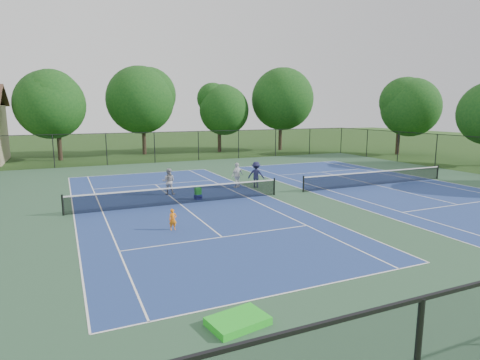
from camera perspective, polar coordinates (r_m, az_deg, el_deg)
name	(u,v)px	position (r m, az deg, el deg)	size (l,w,h in m)	color
ground	(289,194)	(25.26, 6.97, -1.93)	(140.00, 140.00, 0.00)	#234716
court_pad	(289,194)	(25.26, 6.97, -1.92)	(36.00, 36.00, 0.01)	#2F5437
tennis_court_left	(180,203)	(22.52, -8.52, -3.18)	(12.00, 23.83, 1.07)	navy
tennis_court_right	(376,184)	(29.41, 18.76, -0.50)	(12.00, 23.83, 1.07)	navy
perimeter_fence	(289,168)	(24.98, 7.05, 1.67)	(36.08, 36.08, 3.02)	black
tree_back_a	(56,101)	(45.17, -24.70, 10.19)	(6.80, 6.80, 9.15)	#2D2116
tree_back_b	(142,97)	(47.99, -13.73, 11.42)	(7.60, 7.60, 10.03)	#2D2116
tree_back_c	(219,107)	(49.47, -2.99, 10.34)	(6.00, 6.00, 8.40)	#2D2116
tree_back_d	(281,96)	(52.03, 5.84, 11.77)	(7.80, 7.80, 10.37)	#2D2116
tree_side_e	(400,104)	(50.17, 21.84, 10.02)	(6.60, 6.60, 8.87)	#2D2116
child_player	(173,220)	(17.75, -9.53, -5.57)	(0.35, 0.23, 0.95)	orange
instructor	(169,181)	(25.04, -10.12, -0.20)	(0.80, 0.62, 1.65)	#9C9C9F
bystander_a	(237,175)	(26.88, -0.39, 0.70)	(0.99, 0.41, 1.69)	white
bystander_b	(256,175)	(26.94, 2.31, 0.77)	(1.13, 0.65, 1.75)	#1C1D3E
ball_crate	(198,197)	(23.59, -5.98, -2.40)	(0.38, 0.30, 0.29)	navy
ball_hopper	(198,191)	(23.51, -6.00, -1.58)	(0.34, 0.28, 0.40)	green
green_tarp	(238,321)	(10.38, -0.31, -19.42)	(1.42, 0.95, 0.19)	green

